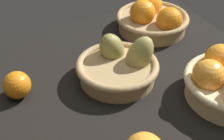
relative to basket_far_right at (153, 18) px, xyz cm
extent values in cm
cube|color=black|center=(-21.83, -19.69, -5.64)|extent=(84.00, 72.00, 3.00)
cylinder|color=tan|center=(-0.06, 0.08, -1.87)|extent=(21.91, 21.91, 4.53)
torus|color=tan|center=(-0.06, 0.08, 0.39)|extent=(23.67, 23.67, 1.76)
sphere|color=orange|center=(1.87, -6.55, 2.12)|extent=(8.17, 8.17, 8.17)
sphere|color=orange|center=(2.17, 5.67, 1.90)|extent=(8.17, 8.17, 8.17)
sphere|color=orange|center=(-3.72, 0.43, 2.73)|extent=(8.17, 8.17, 8.17)
sphere|color=#F49E33|center=(-5.27, -34.63, 2.63)|extent=(8.01, 8.01, 8.01)
sphere|color=orange|center=(1.42, -30.64, 2.80)|extent=(8.01, 8.01, 8.01)
cylinder|color=tan|center=(-21.59, -18.98, -1.88)|extent=(19.87, 19.87, 4.52)
torus|color=tan|center=(-21.59, -18.98, 0.38)|extent=(21.80, 21.80, 1.93)
ellipsoid|color=olive|center=(-20.76, -13.37, 1.79)|extent=(11.64, 9.71, 12.02)
ellipsoid|color=#9E934C|center=(-15.95, -20.17, 1.84)|extent=(11.99, 10.08, 13.72)
sphere|color=orange|center=(-47.09, -14.76, -0.69)|extent=(6.90, 6.90, 6.90)
camera|label=1|loc=(-51.54, -80.12, 50.02)|focal=52.02mm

